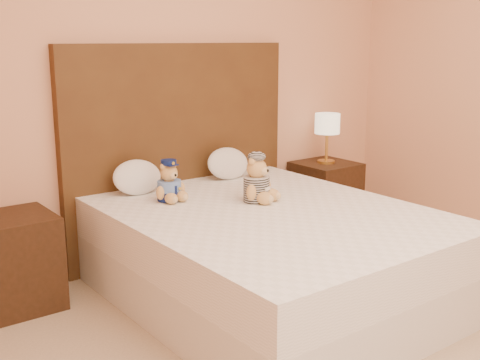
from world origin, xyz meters
The scene contains 9 objects.
bed centered at (0.00, 1.20, 0.28)m, with size 1.60×2.00×0.55m.
headboard centered at (0.00, 2.21, 0.75)m, with size 1.75×0.08×1.50m, color #4B3016.
nightstand_left centered at (-1.25, 2.00, 0.28)m, with size 0.45×0.45×0.55m, color #351E11.
nightstand_right centered at (1.25, 2.00, 0.28)m, with size 0.45×0.45×0.55m, color #351E11.
lamp centered at (1.25, 2.00, 0.85)m, with size 0.20×0.20×0.40m.
teddy_police centered at (-0.36, 1.75, 0.68)m, with size 0.22×0.21×0.25m, color tan, non-canonical shape.
teddy_prisoner centered at (0.07, 1.42, 0.69)m, with size 0.26×0.24×0.29m, color tan, non-canonical shape.
pillow_left centered at (-0.43, 2.03, 0.67)m, with size 0.34×0.22×0.24m, color white.
pillow_right centered at (0.29, 2.03, 0.67)m, with size 0.34×0.22×0.24m, color white.
Camera 1 is at (-2.17, -1.39, 1.53)m, focal length 45.00 mm.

